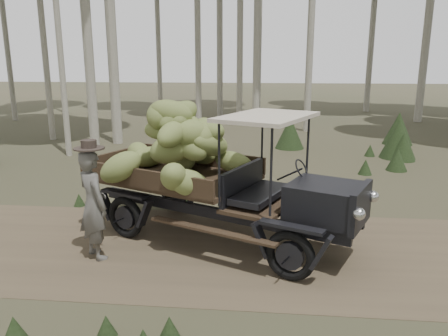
{
  "coord_description": "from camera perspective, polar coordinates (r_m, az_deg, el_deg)",
  "views": [
    {
      "loc": [
        -1.52,
        -7.41,
        3.41
      ],
      "look_at": [
        -2.3,
        0.48,
        1.44
      ],
      "focal_mm": 35.0,
      "sensor_mm": 36.0,
      "label": 1
    }
  ],
  "objects": [
    {
      "name": "dirt_track",
      "position": [
        8.29,
        15.95,
        -10.84
      ],
      "size": [
        70.0,
        4.0,
        0.01
      ],
      "primitive_type": "cube",
      "color": "brown",
      "rests_on": "ground"
    },
    {
      "name": "farmer",
      "position": [
        7.89,
        -16.71,
        -4.43
      ],
      "size": [
        0.83,
        0.82,
        2.11
      ],
      "rotation": [
        0.0,
        0.0,
        2.38
      ],
      "color": "#55534E",
      "rests_on": "ground"
    },
    {
      "name": "banana_truck",
      "position": [
        8.45,
        -3.27,
        1.67
      ],
      "size": [
        5.6,
        3.81,
        2.75
      ],
      "rotation": [
        0.0,
        0.0,
        -0.43
      ],
      "color": "black",
      "rests_on": "ground"
    },
    {
      "name": "undergrowth",
      "position": [
        9.49,
        24.29,
        -4.83
      ],
      "size": [
        24.91,
        21.23,
        1.39
      ],
      "color": "#233319",
      "rests_on": "ground"
    },
    {
      "name": "ground",
      "position": [
        8.29,
        15.95,
        -10.86
      ],
      "size": [
        120.0,
        120.0,
        0.0
      ],
      "primitive_type": "plane",
      "color": "#473D2B",
      "rests_on": "ground"
    }
  ]
}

